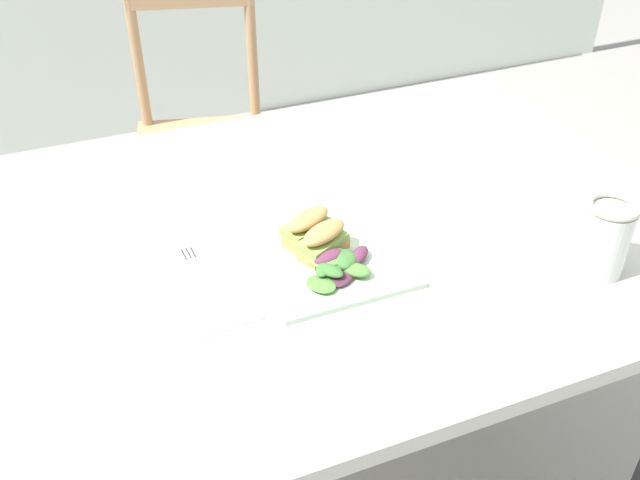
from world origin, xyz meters
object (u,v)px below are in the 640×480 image
(plate_lunch, at_px, (329,260))
(fork_on_napkin, at_px, (199,274))
(dining_table, at_px, (340,275))
(sandwich_half_back, at_px, (308,226))
(chair_wooden_far, at_px, (202,141))
(sandwich_half_front, at_px, (324,240))
(mason_jar_iced_tea, at_px, (604,240))

(plate_lunch, bearing_deg, fork_on_napkin, 167.86)
(dining_table, xyz_separation_m, sandwich_half_back, (-0.08, -0.04, 0.16))
(chair_wooden_far, distance_m, sandwich_half_back, 1.04)
(chair_wooden_far, xyz_separation_m, fork_on_napkin, (-0.24, -1.00, 0.30))
(dining_table, bearing_deg, plate_lunch, -123.16)
(sandwich_half_front, relative_size, mason_jar_iced_tea, 0.77)
(dining_table, height_order, mason_jar_iced_tea, mason_jar_iced_tea)
(dining_table, distance_m, plate_lunch, 0.17)
(sandwich_half_back, bearing_deg, plate_lunch, -76.95)
(sandwich_half_back, height_order, mason_jar_iced_tea, mason_jar_iced_tea)
(plate_lunch, relative_size, sandwich_half_back, 2.40)
(dining_table, height_order, sandwich_half_back, sandwich_half_back)
(chair_wooden_far, distance_m, plate_lunch, 1.09)
(fork_on_napkin, bearing_deg, chair_wooden_far, 76.73)
(mason_jar_iced_tea, bearing_deg, chair_wooden_far, 107.27)
(fork_on_napkin, bearing_deg, mason_jar_iced_tea, -20.38)
(plate_lunch, height_order, sandwich_half_front, sandwich_half_front)
(dining_table, bearing_deg, chair_wooden_far, 92.53)
(dining_table, height_order, fork_on_napkin, fork_on_napkin)
(fork_on_napkin, bearing_deg, dining_table, 11.11)
(plate_lunch, xyz_separation_m, sandwich_half_back, (-0.01, 0.06, 0.03))
(fork_on_napkin, bearing_deg, sandwich_half_back, 4.62)
(sandwich_half_back, relative_size, fork_on_napkin, 0.55)
(plate_lunch, height_order, mason_jar_iced_tea, mason_jar_iced_tea)
(sandwich_half_front, bearing_deg, fork_on_napkin, 171.22)
(chair_wooden_far, height_order, sandwich_half_front, chair_wooden_far)
(sandwich_half_front, height_order, fork_on_napkin, sandwich_half_front)
(fork_on_napkin, relative_size, mason_jar_iced_tea, 1.41)
(chair_wooden_far, xyz_separation_m, mason_jar_iced_tea, (0.38, -1.23, 0.35))
(chair_wooden_far, relative_size, fork_on_napkin, 4.68)
(sandwich_half_back, xyz_separation_m, mason_jar_iced_tea, (0.42, -0.25, 0.02))
(sandwich_half_front, xyz_separation_m, sandwich_half_back, (-0.01, 0.05, 0.00))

